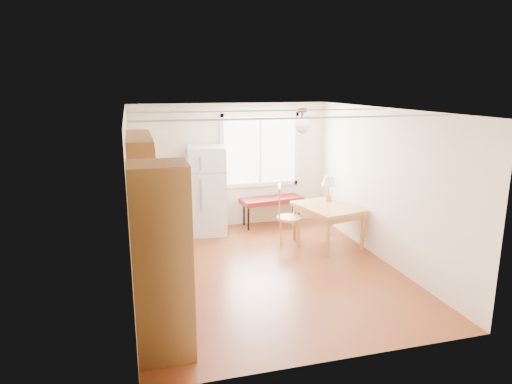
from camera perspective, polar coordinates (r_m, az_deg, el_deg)
name	(u,v)px	position (r m, az deg, el deg)	size (l,w,h in m)	color
room_shell	(267,193)	(6.90, 1.34, -0.18)	(4.60, 5.60, 2.62)	#612813
kitchen_run	(155,243)	(6.14, -12.54, -6.24)	(0.65, 3.40, 2.20)	brown
window_unit	(260,150)	(9.34, 0.51, 5.27)	(1.64, 0.05, 1.51)	white
pendant_light	(302,125)	(7.34, 5.76, 8.38)	(0.26, 0.26, 0.40)	#312415
refrigerator	(207,190)	(8.88, -6.08, 0.21)	(0.79, 0.79, 1.71)	white
bench	(272,201)	(9.35, 1.96, -1.11)	(1.34, 0.66, 0.59)	#591517
dining_table	(328,211)	(8.30, 9.00, -2.39)	(1.12, 1.34, 0.74)	#A87740
chair	(284,211)	(8.29, 3.56, -2.37)	(0.52, 0.51, 1.08)	#A87740
table_lamp	(329,183)	(8.52, 9.07, 1.16)	(0.28, 0.28, 0.48)	gold
coffee_maker	(157,246)	(5.45, -12.30, -6.57)	(0.20, 0.25, 0.37)	black
kettle	(152,231)	(6.08, -12.88, -4.75)	(0.14, 0.14, 0.26)	red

